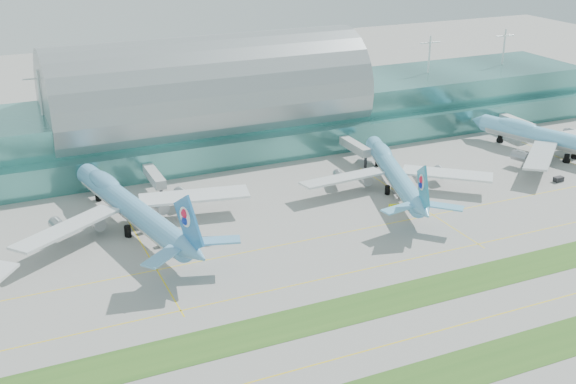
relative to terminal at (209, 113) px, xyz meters
name	(u,v)px	position (x,y,z in m)	size (l,w,h in m)	color
ground	(383,307)	(-0.01, -128.79, -14.23)	(700.00, 700.00, 0.00)	gray
terminal	(209,113)	(0.00, 0.00, 0.00)	(340.00, 69.10, 36.00)	#3D7A75
grass_strip_near	(454,372)	(-0.01, -156.79, -14.19)	(420.00, 12.00, 0.08)	#2D591E
grass_strip_far	(378,303)	(-0.01, -126.79, -14.19)	(420.00, 12.00, 0.08)	#2D591E
taxiline_b	(415,337)	(-0.01, -142.79, -14.22)	(420.00, 0.35, 0.01)	yellow
taxiline_c	(346,273)	(-0.01, -110.79, -14.22)	(420.00, 0.35, 0.01)	yellow
taxiline_d	(310,239)	(-0.01, -88.79, -14.22)	(420.00, 0.35, 0.01)	yellow
airliner_b	(130,206)	(-44.41, -60.32, -7.16)	(71.93, 82.71, 22.92)	#5CA0CB
airliner_c	(394,171)	(42.05, -65.54, -7.97)	(61.87, 71.79, 20.28)	#64B3DC
airliner_d	(561,140)	(115.34, -64.05, -7.34)	(67.57, 78.58, 22.33)	#6CC3EF
gse_c	(164,243)	(-38.71, -75.71, -13.38)	(3.18, 1.77, 1.70)	black
gse_d	(207,241)	(-27.28, -79.21, -13.40)	(3.51, 2.07, 1.66)	black
gse_e	(395,207)	(33.53, -80.79, -13.40)	(3.94, 1.85, 1.65)	yellow
gse_f	(405,196)	(41.36, -74.01, -13.48)	(3.76, 2.04, 1.49)	black
gse_g	(558,179)	(97.47, -82.90, -13.38)	(3.46, 1.93, 1.68)	black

